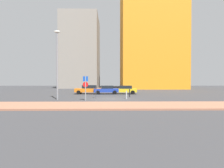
% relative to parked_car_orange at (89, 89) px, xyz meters
% --- Properties ---
extents(ground_plane, '(120.00, 120.00, 0.00)m').
position_rel_parked_car_orange_xyz_m(ground_plane, '(3.55, -7.87, -0.77)').
color(ground_plane, '#38383A').
extents(sidewalk_brick, '(40.00, 4.22, 0.14)m').
position_rel_parked_car_orange_xyz_m(sidewalk_brick, '(3.55, -13.72, -0.70)').
color(sidewalk_brick, '#9E664C').
rests_on(sidewalk_brick, ground).
extents(parked_car_orange, '(4.45, 1.96, 1.48)m').
position_rel_parked_car_orange_xyz_m(parked_car_orange, '(0.00, 0.00, 0.00)').
color(parked_car_orange, orange).
rests_on(parked_car_orange, ground).
extents(parked_car_blue, '(4.14, 2.20, 1.40)m').
position_rel_parked_car_orange_xyz_m(parked_car_blue, '(2.95, -0.19, -0.04)').
color(parked_car_blue, '#1E389E').
rests_on(parked_car_blue, ground).
extents(parked_car_yellow, '(4.43, 2.15, 1.40)m').
position_rel_parked_car_orange_xyz_m(parked_car_yellow, '(5.93, -0.07, -0.04)').
color(parked_car_yellow, gold).
rests_on(parked_car_yellow, ground).
extents(parking_sign_post, '(0.60, 0.10, 2.70)m').
position_rel_parked_car_orange_xyz_m(parking_sign_post, '(0.86, -9.50, 0.92)').
color(parking_sign_post, gray).
rests_on(parking_sign_post, ground).
extents(parking_meter, '(0.18, 0.14, 1.51)m').
position_rel_parked_car_orange_xyz_m(parking_meter, '(1.79, -6.97, 0.20)').
color(parking_meter, '#4C4C51').
rests_on(parking_meter, ground).
extents(street_lamp, '(0.70, 0.36, 7.98)m').
position_rel_parked_car_orange_xyz_m(street_lamp, '(-2.55, -8.55, 3.86)').
color(street_lamp, gray).
rests_on(street_lamp, ground).
extents(traffic_bollard_near, '(0.14, 0.14, 0.98)m').
position_rel_parked_car_orange_xyz_m(traffic_bollard_near, '(5.54, -7.88, -0.28)').
color(traffic_bollard_near, '#B7B7BC').
rests_on(traffic_bollard_near, ground).
extents(traffic_bollard_mid, '(0.13, 0.13, 1.08)m').
position_rel_parked_car_orange_xyz_m(traffic_bollard_mid, '(6.18, -5.52, -0.23)').
color(traffic_bollard_mid, black).
rests_on(traffic_bollard_mid, ground).
extents(building_colorful_midrise, '(17.40, 12.67, 28.47)m').
position_rel_parked_car_orange_xyz_m(building_colorful_midrise, '(15.57, 20.74, 13.46)').
color(building_colorful_midrise, orange).
rests_on(building_colorful_midrise, ground).
extents(building_under_construction, '(11.18, 13.96, 22.73)m').
position_rel_parked_car_orange_xyz_m(building_under_construction, '(-5.77, 26.60, 10.59)').
color(building_under_construction, gray).
rests_on(building_under_construction, ground).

